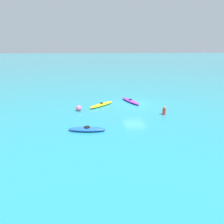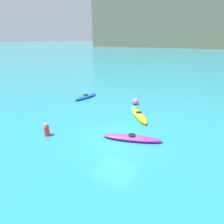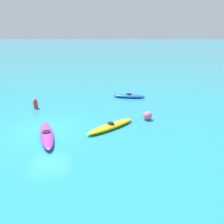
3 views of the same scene
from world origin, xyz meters
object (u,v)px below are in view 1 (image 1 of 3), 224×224
Objects in this scene: kayak_blue at (87,129)px; buoy_pink at (79,108)px; kayak_purple at (130,101)px; kayak_yellow at (101,105)px; person_near_shore at (164,111)px.

kayak_blue is 5.23× the size of buoy_pink.
buoy_pink is at bearing 109.80° from kayak_purple.
buoy_pink is at bearing 116.73° from kayak_yellow.
buoy_pink is at bearing 6.09° from kayak_blue.
buoy_pink reaches higher than kayak_purple.
buoy_pink reaches higher than kayak_yellow.
kayak_yellow is 6.94m from person_near_shore.
person_near_shore is at bearing -71.56° from kayak_blue.
buoy_pink is 8.65m from person_near_shore.
person_near_shore reaches higher than kayak_purple.
kayak_purple is at bearing -36.91° from kayak_blue.
kayak_purple is 6.59m from buoy_pink.
kayak_blue is 0.83× the size of kayak_purple.
kayak_yellow is (6.55, -1.98, -0.00)m from kayak_blue.
person_near_shore is (2.55, -7.65, 0.22)m from kayak_blue.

